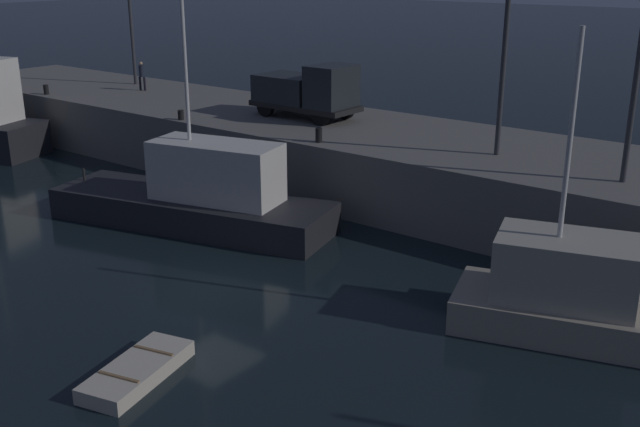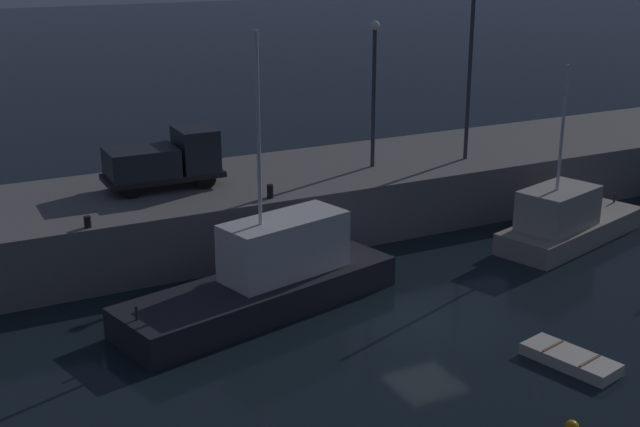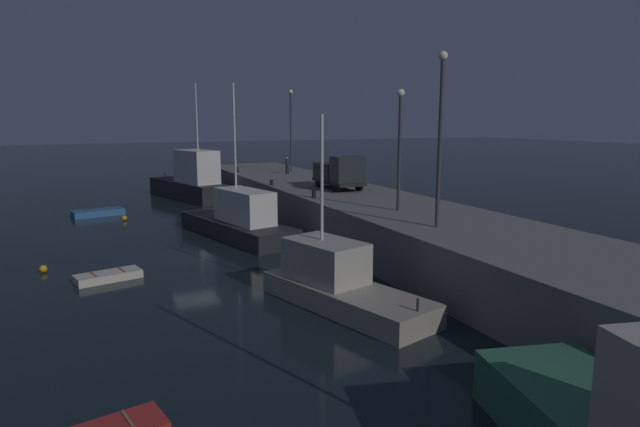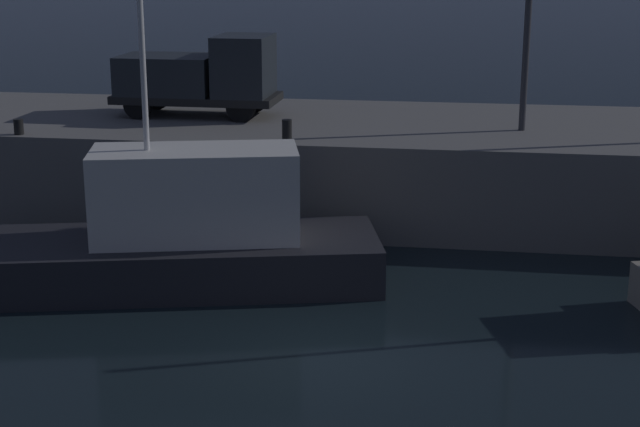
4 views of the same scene
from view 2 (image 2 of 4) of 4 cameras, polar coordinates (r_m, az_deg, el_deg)
The scene contains 11 objects.
ground_plane at distance 31.69m, azimuth 7.21°, elevation -7.31°, with size 320.00×320.00×0.00m, color black.
pier_quay at distance 40.98m, azimuth -2.25°, elevation 0.87°, with size 63.79×8.20×2.79m.
fishing_trawler_red at distance 40.69m, azimuth 16.24°, elevation -0.50°, with size 9.00×5.11×8.35m.
fishing_boat_blue at distance 32.34m, azimuth -3.49°, elevation -4.35°, with size 11.79×5.85×10.49m.
dinghy_orange_near at distance 29.68m, azimuth 16.50°, elevation -9.38°, with size 2.01×3.39×0.44m.
mooring_buoy_near at distance 25.96m, azimuth 16.59°, elevation -13.60°, with size 0.41×0.41×0.41m, color orange.
lamp_post_east at distance 40.96m, azimuth 3.65°, elevation 8.84°, with size 0.44×0.44×7.03m.
lamp_post_central at distance 42.91m, azimuth 10.08°, elevation 10.08°, with size 0.44×0.44×8.53m.
utility_truck at distance 38.46m, azimuth -10.32°, elevation 3.58°, with size 5.27×2.29×2.59m.
bollard_central at distance 34.03m, azimuth -15.37°, elevation -0.55°, with size 0.28×0.28×0.45m, color black.
bollard_east at distance 36.60m, azimuth -3.38°, elevation 1.50°, with size 0.28×0.28×0.59m, color black.
Camera 2 is at (-16.56, -23.39, 13.52)m, focal length 47.55 mm.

